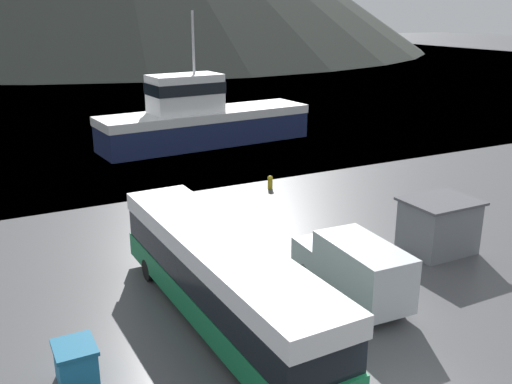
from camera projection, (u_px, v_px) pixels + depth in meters
The scene contains 6 objects.
tour_bus at pixel (220, 276), 19.64m from camera, with size 2.89×12.97×3.21m.
delivery_van at pixel (354, 267), 21.62m from camera, with size 2.24×5.80×2.39m.
fishing_boat at pixel (202, 118), 46.09m from camera, with size 17.85×5.73×10.50m.
storage_bin at pixel (76, 364), 16.76m from camera, with size 1.19×1.38×1.27m.
dock_kiosk at pixel (439, 225), 25.84m from camera, with size 3.22×2.60×2.46m.
mooring_bollard at pixel (270, 181), 35.16m from camera, with size 0.35×0.35×0.82m.
Camera 1 is at (-9.78, -9.44, 10.61)m, focal length 40.00 mm.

